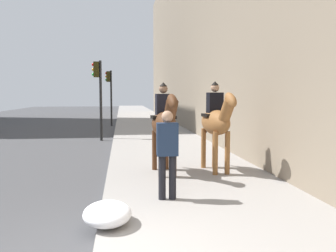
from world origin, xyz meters
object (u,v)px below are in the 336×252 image
(mounted_horse_far, at_px, (216,121))
(pedestrian_greeting, at_px, (167,149))
(mounted_horse_near, at_px, (164,123))
(traffic_light_near_curb, at_px, (99,87))
(traffic_light_far_curb, at_px, (110,89))

(mounted_horse_far, distance_m, pedestrian_greeting, 2.83)
(mounted_horse_near, height_order, traffic_light_near_curb, traffic_light_near_curb)
(traffic_light_near_curb, bearing_deg, mounted_horse_far, -155.85)
(mounted_horse_far, xyz_separation_m, pedestrian_greeting, (-2.33, 1.57, -0.34))
(pedestrian_greeting, distance_m, traffic_light_near_curb, 10.29)
(mounted_horse_near, xyz_separation_m, mounted_horse_far, (0.09, -1.36, 0.03))
(mounted_horse_far, height_order, traffic_light_near_curb, traffic_light_near_curb)
(mounted_horse_near, height_order, mounted_horse_far, mounted_horse_far)
(mounted_horse_near, bearing_deg, traffic_light_far_curb, -178.17)
(mounted_horse_near, relative_size, mounted_horse_far, 0.99)
(traffic_light_far_curb, bearing_deg, mounted_horse_near, -173.32)
(mounted_horse_near, distance_m, traffic_light_near_curb, 8.13)
(mounted_horse_near, xyz_separation_m, traffic_light_far_curb, (15.56, 1.82, 1.08))
(traffic_light_near_curb, distance_m, traffic_light_far_curb, 7.78)
(traffic_light_near_curb, height_order, traffic_light_far_curb, traffic_light_far_curb)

